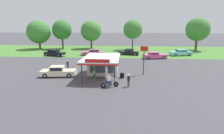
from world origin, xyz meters
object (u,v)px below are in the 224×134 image
(parked_car_back_row_centre_right, at_px, (129,52))
(gas_pump_nearside, at_px, (94,72))
(parked_car_back_row_far_left, at_px, (93,52))
(spare_tire_stack, at_px, (122,75))
(parked_car_back_row_far_right, at_px, (154,56))
(roadside_pole_sign, at_px, (144,55))
(motorcycle_with_rider, at_px, (109,82))
(parked_car_back_row_centre_left, at_px, (55,53))
(bystander_leaning_by_kiosk, at_px, (129,80))
(gas_pump_offside, at_px, (106,73))
(bystander_strolling_foreground, at_px, (68,65))
(bystander_standing_back_lot, at_px, (110,61))
(parked_car_back_row_left, at_px, (181,53))
(featured_classic_sedan, at_px, (58,72))

(parked_car_back_row_centre_right, bearing_deg, gas_pump_nearside, -103.46)
(parked_car_back_row_far_left, relative_size, spare_tire_stack, 8.04)
(gas_pump_nearside, xyz_separation_m, parked_car_back_row_far_right, (10.76, 16.68, -0.28))
(parked_car_back_row_centre_right, height_order, parked_car_back_row_far_left, parked_car_back_row_centre_right)
(parked_car_back_row_far_right, distance_m, roadside_pole_sign, 14.58)
(spare_tire_stack, bearing_deg, motorcycle_with_rider, -109.30)
(parked_car_back_row_centre_left, bearing_deg, parked_car_back_row_far_right, -4.05)
(bystander_leaning_by_kiosk, height_order, spare_tire_stack, bystander_leaning_by_kiosk)
(parked_car_back_row_centre_right, height_order, bystander_leaning_by_kiosk, bystander_leaning_by_kiosk)
(gas_pump_nearside, distance_m, roadside_pole_sign, 7.81)
(gas_pump_offside, xyz_separation_m, roadside_pole_sign, (5.34, 2.78, 2.13))
(bystander_strolling_foreground, bearing_deg, bystander_standing_back_lot, 31.03)
(parked_car_back_row_left, distance_m, bystander_standing_back_lot, 20.55)
(parked_car_back_row_centre_right, height_order, bystander_strolling_foreground, bystander_strolling_foreground)
(roadside_pole_sign, relative_size, spare_tire_stack, 6.01)
(parked_car_back_row_centre_left, relative_size, bystander_leaning_by_kiosk, 3.64)
(parked_car_back_row_far_left, distance_m, bystander_leaning_by_kiosk, 24.62)
(bystander_leaning_by_kiosk, bearing_deg, roadside_pole_sign, 67.95)
(parked_car_back_row_left, relative_size, bystander_strolling_foreground, 3.62)
(bystander_standing_back_lot, bearing_deg, parked_car_back_row_left, 36.40)
(parked_car_back_row_centre_right, relative_size, parked_car_back_row_far_left, 0.94)
(parked_car_back_row_far_left, bearing_deg, parked_car_back_row_left, 3.12)
(motorcycle_with_rider, bearing_deg, parked_car_back_row_left, 57.85)
(parked_car_back_row_centre_left, relative_size, bystander_standing_back_lot, 3.70)
(parked_car_back_row_centre_right, xyz_separation_m, parked_car_back_row_far_right, (5.63, -4.78, 0.01))
(spare_tire_stack, bearing_deg, parked_car_back_row_left, 55.60)
(featured_classic_sedan, distance_m, parked_car_back_row_left, 30.97)
(featured_classic_sedan, xyz_separation_m, bystander_strolling_foreground, (0.14, 4.01, 0.18))
(gas_pump_offside, height_order, roadside_pole_sign, roadside_pole_sign)
(gas_pump_offside, distance_m, parked_car_back_row_centre_right, 21.73)
(parked_car_back_row_centre_left, relative_size, bystander_strolling_foreground, 3.52)
(gas_pump_nearside, distance_m, gas_pump_offside, 1.68)
(spare_tire_stack, bearing_deg, parked_car_back_row_far_left, 111.80)
(parked_car_back_row_centre_right, xyz_separation_m, bystander_strolling_foreground, (-10.56, -16.38, 0.19))
(parked_car_back_row_far_right, relative_size, roadside_pole_sign, 1.30)
(gas_pump_offside, height_order, parked_car_back_row_far_right, gas_pump_offside)
(featured_classic_sedan, xyz_separation_m, parked_car_back_row_far_right, (16.33, 15.62, -0.00))
(featured_classic_sedan, xyz_separation_m, bystander_leaning_by_kiosk, (10.27, -4.00, 0.15))
(spare_tire_stack, bearing_deg, bystander_strolling_foreground, 155.53)
(gas_pump_offside, bearing_deg, parked_car_back_row_centre_right, 80.85)
(gas_pump_offside, xyz_separation_m, featured_classic_sedan, (-7.25, 1.07, -0.18))
(parked_car_back_row_far_right, height_order, bystander_strolling_foreground, bystander_strolling_foreground)
(gas_pump_offside, relative_size, featured_classic_sedan, 0.35)
(parked_car_back_row_far_right, distance_m, bystander_strolling_foreground, 19.92)
(gas_pump_offside, relative_size, bystander_strolling_foreground, 1.17)
(gas_pump_nearside, height_order, parked_car_back_row_far_right, gas_pump_nearside)
(bystander_leaning_by_kiosk, relative_size, bystander_strolling_foreground, 0.96)
(parked_car_back_row_left, height_order, spare_tire_stack, parked_car_back_row_left)
(spare_tire_stack, bearing_deg, parked_car_back_row_centre_left, 133.81)
(spare_tire_stack, bearing_deg, parked_car_back_row_far_right, 66.36)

